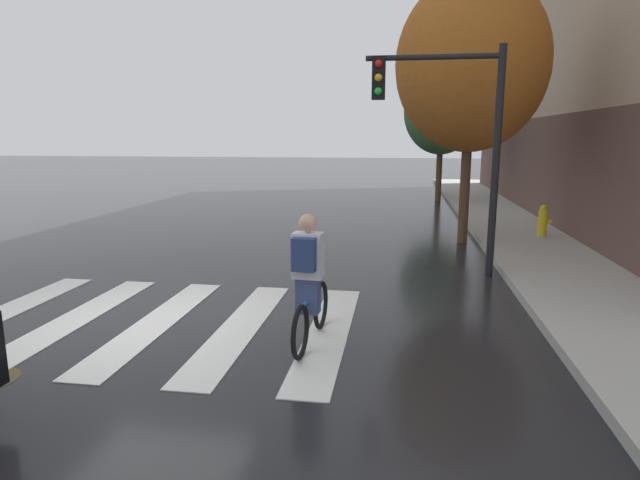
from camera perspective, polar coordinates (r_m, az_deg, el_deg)
ground_plane at (r=7.99m, az=-18.46°, el=-8.42°), size 120.00×120.00×0.00m
crosswalk_stripes at (r=7.91m, az=-17.29°, el=-8.51°), size 5.49×3.85×0.01m
cyclist at (r=6.50m, az=-1.24°, el=-4.51°), size 0.38×1.71×1.69m
traffic_light_near at (r=10.07m, az=14.05°, el=12.32°), size 2.47×0.28×4.20m
fire_hydrant at (r=14.31m, az=23.05°, el=1.95°), size 0.33×0.22×0.78m
street_tree_near at (r=13.47m, az=16.12°, el=17.83°), size 3.55×3.55×6.31m
street_tree_mid at (r=22.19m, az=13.07°, el=13.46°), size 3.00×3.00×5.33m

